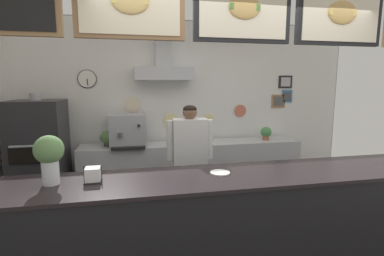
# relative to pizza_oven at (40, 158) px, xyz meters

# --- Properties ---
(back_wall_assembly) EXTENTS (5.61, 2.55, 2.85)m
(back_wall_assembly) POSITION_rel_pizza_oven_xyz_m (2.20, 0.44, 0.72)
(back_wall_assembly) COLOR gray
(back_wall_assembly) RESTS_ON ground_plane
(service_counter) EXTENTS (4.96, 0.71, 1.05)m
(service_counter) POSITION_rel_pizza_oven_xyz_m (2.21, -1.96, -0.28)
(service_counter) COLOR black
(service_counter) RESTS_ON ground_plane
(back_prep_counter) EXTENTS (3.52, 0.53, 0.89)m
(back_prep_counter) POSITION_rel_pizza_oven_xyz_m (2.21, 0.22, -0.37)
(back_prep_counter) COLOR #B7BABF
(back_prep_counter) RESTS_ON ground_plane
(pizza_oven) EXTENTS (0.67, 0.75, 1.71)m
(pizza_oven) POSITION_rel_pizza_oven_xyz_m (0.00, 0.00, 0.00)
(pizza_oven) COLOR #232326
(pizza_oven) RESTS_ON ground_plane
(shop_worker) EXTENTS (0.57, 0.25, 1.57)m
(shop_worker) POSITION_rel_pizza_oven_xyz_m (1.95, -0.82, 0.03)
(shop_worker) COLOR #232328
(shop_worker) RESTS_ON ground_plane
(espresso_machine) EXTENTS (0.53, 0.52, 0.48)m
(espresso_machine) POSITION_rel_pizza_oven_xyz_m (1.20, 0.19, 0.32)
(espresso_machine) COLOR #A3A5AD
(espresso_machine) RESTS_ON back_prep_counter
(potted_basil) EXTENTS (0.18, 0.18, 0.22)m
(potted_basil) POSITION_rel_pizza_oven_xyz_m (3.46, 0.19, 0.21)
(potted_basil) COLOR #9E563D
(potted_basil) RESTS_ON back_prep_counter
(potted_sage) EXTENTS (0.22, 0.22, 0.24)m
(potted_sage) POSITION_rel_pizza_oven_xyz_m (0.89, 0.22, 0.21)
(potted_sage) COLOR #4C4C51
(potted_sage) RESTS_ON back_prep_counter
(basil_vase) EXTENTS (0.22, 0.22, 0.39)m
(basil_vase) POSITION_rel_pizza_oven_xyz_m (0.63, -1.90, 0.47)
(basil_vase) COLOR silver
(basil_vase) RESTS_ON service_counter
(napkin_holder) EXTENTS (0.14, 0.13, 0.13)m
(napkin_holder) POSITION_rel_pizza_oven_xyz_m (0.94, -1.91, 0.30)
(napkin_holder) COLOR #262628
(napkin_holder) RESTS_ON service_counter
(condiment_plate) EXTENTS (0.17, 0.17, 0.01)m
(condiment_plate) POSITION_rel_pizza_oven_xyz_m (2.00, -1.91, 0.25)
(condiment_plate) COLOR white
(condiment_plate) RESTS_ON service_counter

